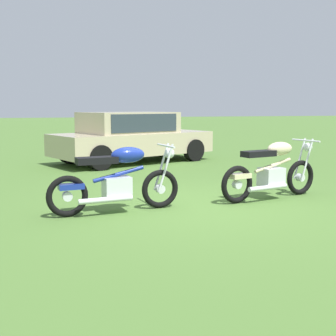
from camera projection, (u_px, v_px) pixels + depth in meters
The scene contains 4 objects.
ground_plane at pixel (203, 206), 7.11m from camera, with size 120.00×120.00×0.00m, color #476B2D.
motorcycle_blue at pixel (117, 180), 6.64m from camera, with size 2.05×0.70×1.02m.
motorcycle_cream at pixel (272, 171), 7.63m from camera, with size 2.05×0.85×1.02m.
car_beige at pixel (131, 134), 12.58m from camera, with size 4.89×3.38×1.43m.
Camera 1 is at (-2.51, -6.52, 1.59)m, focal length 47.38 mm.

